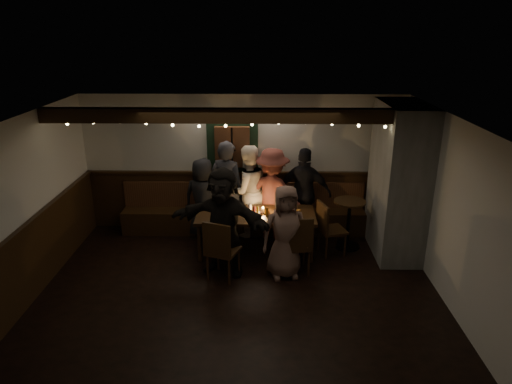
{
  "coord_description": "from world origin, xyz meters",
  "views": [
    {
      "loc": [
        0.36,
        -5.8,
        3.76
      ],
      "look_at": [
        0.25,
        1.6,
        1.05
      ],
      "focal_mm": 32.0,
      "sensor_mm": 36.0,
      "label": 1
    }
  ],
  "objects_px": {
    "person_e": "(304,193)",
    "person_f": "(223,221)",
    "high_top": "(349,218)",
    "person_d": "(272,194)",
    "person_c": "(247,191)",
    "chair_end": "(327,226)",
    "dining_table": "(256,217)",
    "chair_near_right": "(297,242)",
    "chair_near_left": "(220,248)",
    "person_a": "(203,198)",
    "person_b": "(227,189)",
    "person_g": "(285,232)"
  },
  "relations": [
    {
      "from": "person_a",
      "to": "high_top",
      "type": "bearing_deg",
      "value": -177.49
    },
    {
      "from": "person_a",
      "to": "chair_end",
      "type": "bearing_deg",
      "value": 173.92
    },
    {
      "from": "person_e",
      "to": "person_f",
      "type": "bearing_deg",
      "value": 58.61
    },
    {
      "from": "chair_near_right",
      "to": "high_top",
      "type": "relative_size",
      "value": 1.13
    },
    {
      "from": "chair_end",
      "to": "person_c",
      "type": "relative_size",
      "value": 0.55
    },
    {
      "from": "high_top",
      "to": "person_d",
      "type": "height_order",
      "value": "person_d"
    },
    {
      "from": "chair_near_left",
      "to": "person_f",
      "type": "bearing_deg",
      "value": 84.51
    },
    {
      "from": "high_top",
      "to": "person_d",
      "type": "bearing_deg",
      "value": 163.36
    },
    {
      "from": "person_c",
      "to": "person_f",
      "type": "bearing_deg",
      "value": 53.48
    },
    {
      "from": "person_e",
      "to": "person_g",
      "type": "distance_m",
      "value": 1.58
    },
    {
      "from": "dining_table",
      "to": "person_b",
      "type": "height_order",
      "value": "person_b"
    },
    {
      "from": "person_c",
      "to": "person_g",
      "type": "relative_size",
      "value": 1.16
    },
    {
      "from": "person_d",
      "to": "chair_near_left",
      "type": "bearing_deg",
      "value": 77.88
    },
    {
      "from": "chair_near_right",
      "to": "person_a",
      "type": "relative_size",
      "value": 0.66
    },
    {
      "from": "high_top",
      "to": "person_f",
      "type": "xyz_separation_m",
      "value": [
        -2.14,
        -0.89,
        0.32
      ]
    },
    {
      "from": "dining_table",
      "to": "chair_near_right",
      "type": "distance_m",
      "value": 1.0
    },
    {
      "from": "chair_near_left",
      "to": "chair_near_right",
      "type": "xyz_separation_m",
      "value": [
        1.19,
        0.21,
        -0.0
      ]
    },
    {
      "from": "chair_near_left",
      "to": "person_a",
      "type": "height_order",
      "value": "person_a"
    },
    {
      "from": "chair_near_left",
      "to": "chair_near_right",
      "type": "relative_size",
      "value": 1.01
    },
    {
      "from": "person_d",
      "to": "person_g",
      "type": "distance_m",
      "value": 1.43
    },
    {
      "from": "chair_near_right",
      "to": "person_d",
      "type": "distance_m",
      "value": 1.46
    },
    {
      "from": "person_f",
      "to": "person_c",
      "type": "bearing_deg",
      "value": 95.08
    },
    {
      "from": "person_e",
      "to": "person_g",
      "type": "bearing_deg",
      "value": 87.87
    },
    {
      "from": "person_a",
      "to": "person_g",
      "type": "xyz_separation_m",
      "value": [
        1.45,
        -1.46,
        -0.0
      ]
    },
    {
      "from": "chair_near_left",
      "to": "chair_end",
      "type": "bearing_deg",
      "value": 27.07
    },
    {
      "from": "chair_end",
      "to": "person_f",
      "type": "height_order",
      "value": "person_f"
    },
    {
      "from": "person_d",
      "to": "person_f",
      "type": "xyz_separation_m",
      "value": [
        -0.79,
        -1.3,
        0.02
      ]
    },
    {
      "from": "chair_near_right",
      "to": "person_d",
      "type": "xyz_separation_m",
      "value": [
        -0.37,
        1.38,
        0.29
      ]
    },
    {
      "from": "chair_near_left",
      "to": "person_g",
      "type": "height_order",
      "value": "person_g"
    },
    {
      "from": "high_top",
      "to": "person_a",
      "type": "height_order",
      "value": "person_a"
    },
    {
      "from": "high_top",
      "to": "person_c",
      "type": "xyz_separation_m",
      "value": [
        -1.81,
        0.52,
        0.31
      ]
    },
    {
      "from": "person_a",
      "to": "person_c",
      "type": "distance_m",
      "value": 0.83
    },
    {
      "from": "dining_table",
      "to": "person_b",
      "type": "relative_size",
      "value": 1.11
    },
    {
      "from": "chair_end",
      "to": "person_b",
      "type": "relative_size",
      "value": 0.52
    },
    {
      "from": "chair_near_right",
      "to": "high_top",
      "type": "xyz_separation_m",
      "value": [
        0.98,
        0.97,
        -0.0
      ]
    },
    {
      "from": "dining_table",
      "to": "person_f",
      "type": "height_order",
      "value": "person_f"
    },
    {
      "from": "high_top",
      "to": "person_e",
      "type": "relative_size",
      "value": 0.52
    },
    {
      "from": "person_g",
      "to": "person_a",
      "type": "bearing_deg",
      "value": 124.48
    },
    {
      "from": "person_b",
      "to": "high_top",
      "type": "bearing_deg",
      "value": -171.21
    },
    {
      "from": "chair_end",
      "to": "person_d",
      "type": "distance_m",
      "value": 1.21
    },
    {
      "from": "chair_end",
      "to": "person_b",
      "type": "height_order",
      "value": "person_b"
    },
    {
      "from": "dining_table",
      "to": "person_f",
      "type": "bearing_deg",
      "value": -126.87
    },
    {
      "from": "dining_table",
      "to": "chair_near_right",
      "type": "relative_size",
      "value": 2.03
    },
    {
      "from": "chair_near_left",
      "to": "person_e",
      "type": "bearing_deg",
      "value": 49.9
    },
    {
      "from": "person_e",
      "to": "person_f",
      "type": "height_order",
      "value": "person_f"
    },
    {
      "from": "chair_end",
      "to": "high_top",
      "type": "relative_size",
      "value": 1.07
    },
    {
      "from": "person_c",
      "to": "person_f",
      "type": "height_order",
      "value": "person_f"
    },
    {
      "from": "dining_table",
      "to": "person_d",
      "type": "height_order",
      "value": "person_d"
    },
    {
      "from": "person_e",
      "to": "person_f",
      "type": "relative_size",
      "value": 0.97
    },
    {
      "from": "chair_near_left",
      "to": "person_e",
      "type": "relative_size",
      "value": 0.59
    }
  ]
}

